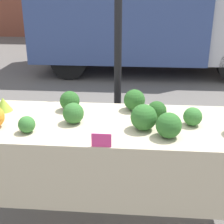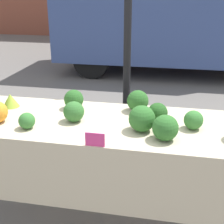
# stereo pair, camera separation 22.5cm
# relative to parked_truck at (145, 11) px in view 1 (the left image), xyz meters

# --- Properties ---
(ground_plane) EXTENTS (40.00, 40.00, 0.00)m
(ground_plane) POSITION_rel_parked_truck_xyz_m (-0.29, -4.98, -1.29)
(ground_plane) COLOR slate
(tent_pole) EXTENTS (0.07, 0.07, 2.26)m
(tent_pole) POSITION_rel_parked_truck_xyz_m (-0.30, -4.19, -0.16)
(tent_pole) COLOR black
(tent_pole) RESTS_ON ground_plane
(parked_truck) EXTENTS (5.00, 2.18, 2.42)m
(parked_truck) POSITION_rel_parked_truck_xyz_m (0.00, 0.00, 0.00)
(parked_truck) COLOR #384C84
(parked_truck) RESTS_ON ground_plane
(market_table) EXTENTS (2.33, 0.79, 0.86)m
(market_table) POSITION_rel_parked_truck_xyz_m (-0.29, -5.05, -0.54)
(market_table) COLOR beige
(market_table) RESTS_ON ground_plane
(romanesco_head) EXTENTS (0.14, 0.14, 0.11)m
(romanesco_head) POSITION_rel_parked_truck_xyz_m (-1.17, -4.83, -0.38)
(romanesco_head) COLOR #93B238
(romanesco_head) RESTS_ON market_table
(broccoli_head_0) EXTENTS (0.17, 0.17, 0.17)m
(broccoli_head_0) POSITION_rel_parked_truck_xyz_m (-0.14, -4.73, -0.35)
(broccoli_head_0) COLOR #285B23
(broccoli_head_0) RESTS_ON market_table
(broccoli_head_2) EXTENTS (0.12, 0.12, 0.12)m
(broccoli_head_2) POSITION_rel_parked_truck_xyz_m (-0.85, -5.20, -0.38)
(broccoli_head_2) COLOR #387533
(broccoli_head_2) RESTS_ON market_table
(broccoli_head_3) EXTENTS (0.17, 0.17, 0.17)m
(broccoli_head_3) POSITION_rel_parked_truck_xyz_m (0.09, -5.20, -0.35)
(broccoli_head_3) COLOR #2D6628
(broccoli_head_3) RESTS_ON market_table
(broccoli_head_4) EXTENTS (0.13, 0.13, 0.13)m
(broccoli_head_4) POSITION_rel_parked_truck_xyz_m (0.28, -4.99, -0.37)
(broccoli_head_4) COLOR #387533
(broccoli_head_4) RESTS_ON market_table
(broccoli_head_5) EXTENTS (0.16, 0.16, 0.16)m
(broccoli_head_5) POSITION_rel_parked_truck_xyz_m (-0.65, -4.77, -0.36)
(broccoli_head_5) COLOR #285B23
(broccoli_head_5) RESTS_ON market_table
(broccoli_head_6) EXTENTS (0.15, 0.15, 0.15)m
(broccoli_head_6) POSITION_rel_parked_truck_xyz_m (-0.57, -5.02, -0.36)
(broccoli_head_6) COLOR #336B2D
(broccoli_head_6) RESTS_ON market_table
(broccoli_head_8) EXTENTS (0.15, 0.15, 0.15)m
(broccoli_head_8) POSITION_rel_parked_truck_xyz_m (0.03, -4.92, -0.36)
(broccoli_head_8) COLOR #23511E
(broccoli_head_8) RESTS_ON market_table
(broccoli_head_9) EXTENTS (0.18, 0.18, 0.18)m
(broccoli_head_9) POSITION_rel_parked_truck_xyz_m (-0.07, -5.09, -0.34)
(broccoli_head_9) COLOR #2D6628
(broccoli_head_9) RESTS_ON market_table
(price_sign) EXTENTS (0.12, 0.01, 0.09)m
(price_sign) POSITION_rel_parked_truck_xyz_m (-0.33, -5.37, -0.39)
(price_sign) COLOR #E53D84
(price_sign) RESTS_ON market_table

